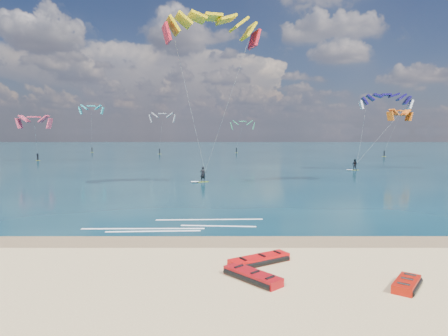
% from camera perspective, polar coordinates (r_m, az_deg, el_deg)
% --- Properties ---
extents(ground, '(320.00, 320.00, 0.00)m').
position_cam_1_polar(ground, '(58.13, -3.17, -0.54)').
color(ground, tan).
rests_on(ground, ground).
extents(wet_sand_strip, '(320.00, 2.40, 0.01)m').
position_cam_1_polar(wet_sand_strip, '(21.79, -8.60, -10.31)').
color(wet_sand_strip, brown).
rests_on(wet_sand_strip, ground).
extents(sea, '(320.00, 200.00, 0.04)m').
position_cam_1_polar(sea, '(121.93, -1.52, 2.49)').
color(sea, '#092835').
rests_on(sea, ground).
extents(packed_kite_left, '(3.20, 2.54, 0.40)m').
position_cam_1_polar(packed_kite_left, '(18.18, 5.06, -13.46)').
color(packed_kite_left, red).
rests_on(packed_kite_left, ground).
extents(packed_kite_mid, '(2.68, 2.78, 0.40)m').
position_cam_1_polar(packed_kite_mid, '(16.31, 4.09, -15.68)').
color(packed_kite_mid, '#A40B10').
rests_on(packed_kite_mid, ground).
extents(packed_kite_right, '(1.99, 2.20, 0.38)m').
position_cam_1_polar(packed_kite_right, '(16.93, 24.61, -15.35)').
color(packed_kite_right, '#B41507').
rests_on(packed_kite_right, ground).
extents(kitesurfer_main, '(9.26, 10.40, 18.23)m').
position_cam_1_polar(kitesurfer_main, '(41.66, -2.44, 10.00)').
color(kitesurfer_main, '#A5D118').
rests_on(kitesurfer_main, sea).
extents(kitesurfer_far, '(9.45, 4.73, 12.46)m').
position_cam_1_polar(kitesurfer_far, '(62.13, 20.35, 5.73)').
color(kitesurfer_far, '#CBD11F').
rests_on(kitesurfer_far, sea).
extents(shoreline_foam, '(11.07, 3.62, 0.01)m').
position_cam_1_polar(shoreline_foam, '(24.90, -6.32, -8.22)').
color(shoreline_foam, white).
rests_on(shoreline_foam, ground).
extents(distant_kites, '(80.71, 33.79, 12.68)m').
position_cam_1_polar(distant_kites, '(96.72, -5.58, 4.80)').
color(distant_kites, '#2C7955').
rests_on(distant_kites, ground).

